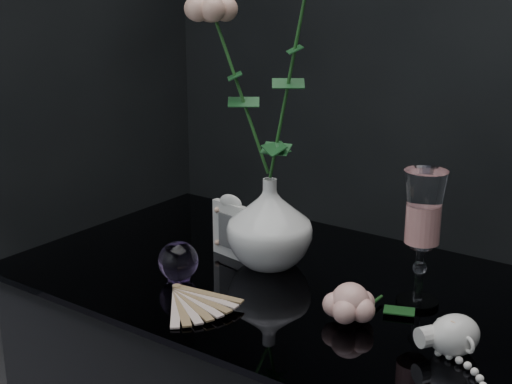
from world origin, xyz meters
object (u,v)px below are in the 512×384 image
Objects in this scene: vase at (270,223)px; wine_glass at (422,239)px; paperweight at (178,261)px; pearl_jar at (455,333)px; loose_rose at (350,302)px; picture_frame at (231,226)px.

wine_glass reaches higher than vase.
pearl_jar is (0.48, 0.03, -0.00)m from paperweight.
wine_glass is 0.18m from pearl_jar.
pearl_jar is (0.40, -0.12, -0.05)m from vase.
loose_rose is 0.84× the size of pearl_jar.
pearl_jar is at bearing -48.72° from wine_glass.
paperweight is (-0.09, -0.15, -0.05)m from vase.
picture_frame is 0.33m from loose_rose.
picture_frame reaches higher than loose_rose.
vase is 1.33× the size of picture_frame.
paperweight is 0.39× the size of loose_rose.
pearl_jar is at bearing -16.53° from vase.
loose_rose is at bearing -117.29° from wine_glass.
paperweight is at bearing -164.78° from loose_rose.
vase is at bearing -164.52° from pearl_jar.
wine_glass reaches higher than paperweight.
picture_frame is at bearing 86.98° from paperweight.
picture_frame is 0.57× the size of pearl_jar.
wine_glass is at bearing 0.70° from vase.
wine_glass is at bearing 11.41° from picture_frame.
pearl_jar is at bearing -3.32° from picture_frame.
wine_glass reaches higher than loose_rose.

